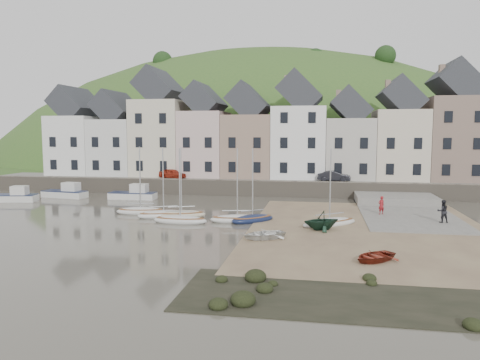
% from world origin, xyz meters
% --- Properties ---
extents(ground, '(160.00, 160.00, 0.00)m').
position_xyz_m(ground, '(0.00, 0.00, 0.00)').
color(ground, '#484439').
rests_on(ground, ground).
extents(quay_land, '(90.00, 30.00, 1.50)m').
position_xyz_m(quay_land, '(0.00, 32.00, 0.75)').
color(quay_land, '#355C25').
rests_on(quay_land, ground).
extents(quay_street, '(70.00, 7.00, 0.10)m').
position_xyz_m(quay_street, '(0.00, 20.50, 1.55)').
color(quay_street, slate).
rests_on(quay_street, quay_land).
extents(seawall, '(70.00, 1.20, 1.80)m').
position_xyz_m(seawall, '(0.00, 17.00, 0.90)').
color(seawall, slate).
rests_on(seawall, ground).
extents(beach, '(18.00, 26.00, 0.06)m').
position_xyz_m(beach, '(11.00, 0.00, 0.03)').
color(beach, brown).
rests_on(beach, ground).
extents(slipway, '(8.00, 18.00, 0.12)m').
position_xyz_m(slipway, '(15.00, 8.00, 0.06)').
color(slipway, slate).
rests_on(slipway, ground).
extents(hillside, '(134.40, 84.00, 84.00)m').
position_xyz_m(hillside, '(-5.00, 60.00, -17.99)').
color(hillside, '#355C25').
rests_on(hillside, ground).
extents(townhouse_terrace, '(61.05, 8.00, 13.93)m').
position_xyz_m(townhouse_terrace, '(1.76, 24.00, 7.32)').
color(townhouse_terrace, silver).
rests_on(townhouse_terrace, quay_land).
extents(sailboat_0, '(4.63, 2.15, 6.32)m').
position_xyz_m(sailboat_0, '(-8.75, 3.59, 0.26)').
color(sailboat_0, silver).
rests_on(sailboat_0, ground).
extents(sailboat_1, '(4.74, 3.41, 6.32)m').
position_xyz_m(sailboat_1, '(-6.13, 2.35, 0.26)').
color(sailboat_1, silver).
rests_on(sailboat_1, ground).
extents(sailboat_2, '(4.47, 2.91, 6.32)m').
position_xyz_m(sailboat_2, '(-4.56, 2.52, 0.26)').
color(sailboat_2, beige).
rests_on(sailboat_2, ground).
extents(sailboat_3, '(4.74, 2.40, 6.32)m').
position_xyz_m(sailboat_3, '(0.59, 1.38, 0.26)').
color(sailboat_3, silver).
rests_on(sailboat_3, ground).
extents(sailboat_4, '(4.51, 1.52, 6.32)m').
position_xyz_m(sailboat_4, '(-3.95, 0.14, 0.26)').
color(sailboat_4, silver).
rests_on(sailboat_4, ground).
extents(sailboat_5, '(3.97, 3.77, 6.32)m').
position_xyz_m(sailboat_5, '(1.83, 1.61, 0.27)').
color(sailboat_5, '#141D3F').
rests_on(sailboat_5, ground).
extents(sailboat_6, '(4.94, 4.24, 6.32)m').
position_xyz_m(sailboat_6, '(8.08, 1.11, 0.26)').
color(sailboat_6, silver).
rests_on(sailboat_6, ground).
extents(motorboat_0, '(5.37, 2.43, 1.70)m').
position_xyz_m(motorboat_0, '(-21.15, 12.12, 0.58)').
color(motorboat_0, silver).
rests_on(motorboat_0, ground).
extents(motorboat_1, '(4.68, 2.52, 1.70)m').
position_xyz_m(motorboat_1, '(-24.70, 8.30, 0.58)').
color(motorboat_1, silver).
rests_on(motorboat_1, ground).
extents(motorboat_2, '(5.21, 1.75, 1.70)m').
position_xyz_m(motorboat_2, '(-13.00, 12.21, 0.58)').
color(motorboat_2, silver).
rests_on(motorboat_2, ground).
extents(rowboat_white, '(3.77, 3.52, 0.64)m').
position_xyz_m(rowboat_white, '(3.50, -4.49, 0.38)').
color(rowboat_white, white).
rests_on(rowboat_white, beach).
extents(rowboat_green, '(3.56, 3.39, 1.46)m').
position_xyz_m(rowboat_green, '(7.43, -0.86, 0.79)').
color(rowboat_green, '#152F20').
rests_on(rowboat_green, beach).
extents(rowboat_red, '(3.42, 3.38, 0.58)m').
position_xyz_m(rowboat_red, '(10.41, -8.92, 0.35)').
color(rowboat_red, maroon).
rests_on(rowboat_red, beach).
extents(person_red, '(0.71, 0.64, 1.64)m').
position_xyz_m(person_red, '(12.68, 6.40, 0.94)').
color(person_red, maroon).
rests_on(person_red, slipway).
extents(person_dark, '(1.00, 0.83, 1.84)m').
position_xyz_m(person_dark, '(17.09, 3.40, 1.04)').
color(person_dark, black).
rests_on(person_dark, slipway).
extents(car_left, '(3.86, 2.56, 1.22)m').
position_xyz_m(car_left, '(-10.96, 19.50, 2.21)').
color(car_left, '#9E2916').
rests_on(car_left, quay_street).
extents(car_right, '(3.90, 1.70, 1.25)m').
position_xyz_m(car_right, '(8.90, 19.50, 2.22)').
color(car_right, black).
rests_on(car_right, quay_street).
extents(shore_rocks, '(14.00, 6.01, 0.73)m').
position_xyz_m(shore_rocks, '(6.80, -15.10, 0.10)').
color(shore_rocks, black).
rests_on(shore_rocks, ground).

